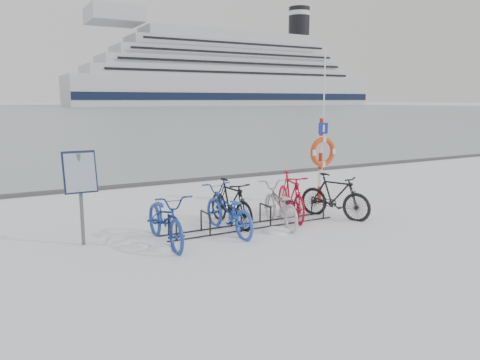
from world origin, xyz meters
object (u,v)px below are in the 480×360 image
info_board (80,178)px  lifebuoy_station (322,152)px  bike_rack (251,219)px  cruise_ferry (227,77)px

info_board → lifebuoy_station: bearing=6.4°
bike_rack → lifebuoy_station: lifebuoy_station is taller
bike_rack → info_board: size_ratio=2.23×
bike_rack → lifebuoy_station: 3.26m
info_board → lifebuoy_station: (6.24, 0.75, 0.08)m
bike_rack → cruise_ferry: bearing=63.1°
info_board → cruise_ferry: (104.78, 199.52, 12.43)m
cruise_ferry → info_board: bearing=-117.7°
bike_rack → info_board: info_board is taller
bike_rack → lifebuoy_station: size_ratio=0.98×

